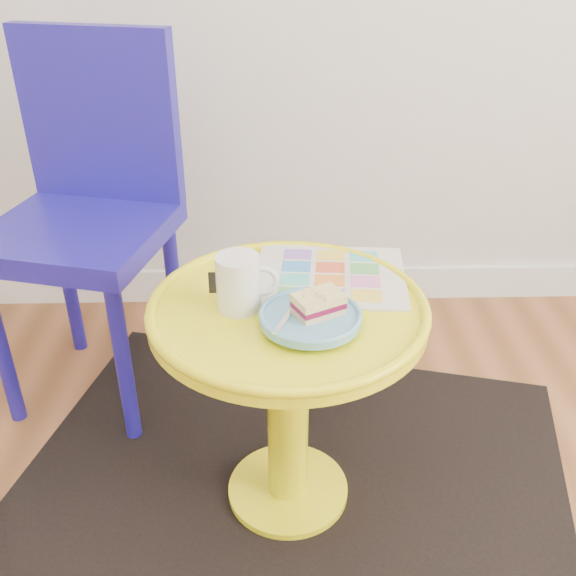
{
  "coord_description": "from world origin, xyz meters",
  "views": [
    {
      "loc": [
        0.11,
        0.01,
        1.19
      ],
      "look_at": [
        0.13,
        1.09,
        0.57
      ],
      "focal_mm": 40.0,
      "sensor_mm": 36.0,
      "label": 1
    }
  ],
  "objects_px": {
    "newspaper": "(330,275)",
    "chair": "(89,200)",
    "plate": "(310,318)",
    "mug": "(240,281)",
    "side_table": "(288,366)"
  },
  "relations": [
    {
      "from": "chair",
      "to": "plate",
      "type": "xyz_separation_m",
      "value": [
        0.55,
        -0.56,
        -0.01
      ]
    },
    {
      "from": "newspaper",
      "to": "plate",
      "type": "height_order",
      "value": "plate"
    },
    {
      "from": "plate",
      "to": "mug",
      "type": "bearing_deg",
      "value": 152.09
    },
    {
      "from": "side_table",
      "to": "chair",
      "type": "relative_size",
      "value": 0.57
    },
    {
      "from": "chair",
      "to": "newspaper",
      "type": "height_order",
      "value": "chair"
    },
    {
      "from": "mug",
      "to": "side_table",
      "type": "bearing_deg",
      "value": 5.16
    },
    {
      "from": "chair",
      "to": "newspaper",
      "type": "distance_m",
      "value": 0.71
    },
    {
      "from": "newspaper",
      "to": "plate",
      "type": "xyz_separation_m",
      "value": [
        -0.05,
        -0.19,
        0.02
      ]
    },
    {
      "from": "side_table",
      "to": "chair",
      "type": "xyz_separation_m",
      "value": [
        -0.51,
        0.49,
        0.18
      ]
    },
    {
      "from": "newspaper",
      "to": "chair",
      "type": "bearing_deg",
      "value": 153.73
    },
    {
      "from": "side_table",
      "to": "mug",
      "type": "distance_m",
      "value": 0.23
    },
    {
      "from": "side_table",
      "to": "plate",
      "type": "distance_m",
      "value": 0.19
    },
    {
      "from": "newspaper",
      "to": "mug",
      "type": "relative_size",
      "value": 2.59
    },
    {
      "from": "side_table",
      "to": "plate",
      "type": "bearing_deg",
      "value": -62.5
    },
    {
      "from": "chair",
      "to": "plate",
      "type": "relative_size",
      "value": 5.06
    }
  ]
}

